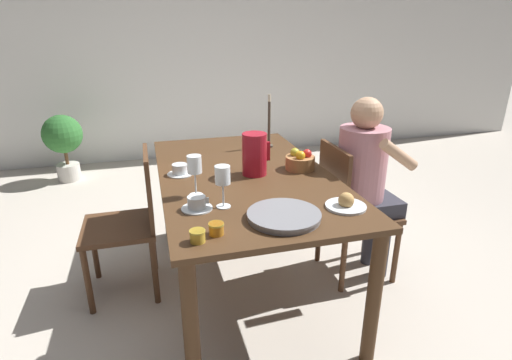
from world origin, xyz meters
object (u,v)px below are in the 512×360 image
object	(u,v)px
jam_jar_amber	(216,228)
candlestick_tall	(269,126)
wine_glass_water	(195,166)
potted_plant	(63,139)
chair_person_side	(349,208)
jam_jar_red	(197,235)
red_pitcher	(254,154)
wine_glass_juice	(223,177)
serving_tray	(284,216)
person_seated	(366,175)
chair_opposite	(130,220)
teacup_across	(180,170)
fruit_bowl	(300,161)
teacup_near_person	(197,204)
bread_plate	(346,203)

from	to	relation	value
jam_jar_amber	candlestick_tall	bearing A→B (deg)	63.45
wine_glass_water	jam_jar_amber	xyz separation A→B (m)	(0.03, -0.43, -0.13)
jam_jar_amber	potted_plant	distance (m)	3.26
chair_person_side	jam_jar_red	world-z (taller)	chair_person_side
red_pitcher	wine_glass_water	bearing A→B (deg)	-148.60
wine_glass_juice	candlestick_tall	size ratio (longest dim) A/B	0.55
wine_glass_juice	candlestick_tall	distance (m)	1.05
red_pitcher	jam_jar_red	distance (m)	0.82
jam_jar_red	serving_tray	bearing A→B (deg)	14.46
person_seated	jam_jar_amber	xyz separation A→B (m)	(-1.05, -0.62, 0.09)
chair_opposite	candlestick_tall	distance (m)	1.12
teacup_across	chair_person_side	bearing A→B (deg)	-7.19
potted_plant	chair_person_side	bearing A→B (deg)	-49.33
chair_opposite	teacup_across	world-z (taller)	chair_opposite
wine_glass_water	fruit_bowl	distance (m)	0.71
teacup_near_person	teacup_across	world-z (taller)	same
jam_jar_red	potted_plant	bearing A→B (deg)	108.38
red_pitcher	candlestick_tall	world-z (taller)	candlestick_tall
serving_tray	bread_plate	xyz separation A→B (m)	(0.32, 0.04, 0.01)
chair_opposite	chair_person_side	bearing A→B (deg)	-98.29
chair_person_side	teacup_across	world-z (taller)	chair_person_side
teacup_across	candlestick_tall	size ratio (longest dim) A/B	0.39
person_seated	potted_plant	bearing A→B (deg)	-138.36
candlestick_tall	potted_plant	distance (m)	2.56
chair_opposite	teacup_across	bearing A→B (deg)	-101.92
candlestick_tall	jam_jar_red	bearing A→B (deg)	-118.83
person_seated	teacup_across	xyz separation A→B (m)	(-1.13, 0.15, 0.09)
red_pitcher	fruit_bowl	distance (m)	0.30
chair_person_side	candlestick_tall	xyz separation A→B (m)	(-0.37, 0.55, 0.43)
person_seated	fruit_bowl	world-z (taller)	person_seated
red_pitcher	fruit_bowl	world-z (taller)	red_pitcher
red_pitcher	serving_tray	bearing A→B (deg)	-92.59
person_seated	red_pitcher	xyz separation A→B (m)	(-0.71, 0.04, 0.18)
wine_glass_juice	bread_plate	xyz separation A→B (m)	(0.56, -0.16, -0.13)
jam_jar_red	potted_plant	xyz separation A→B (m)	(-1.02, 3.08, -0.33)
wine_glass_water	wine_glass_juice	world-z (taller)	wine_glass_water
bread_plate	jam_jar_amber	world-z (taller)	bread_plate
fruit_bowl	candlestick_tall	bearing A→B (deg)	94.37
person_seated	wine_glass_juice	distance (m)	1.05
teacup_near_person	candlestick_tall	distance (m)	1.12
chair_opposite	jam_jar_red	bearing A→B (deg)	-160.81
jam_jar_red	candlestick_tall	distance (m)	1.40
red_pitcher	jam_jar_amber	distance (m)	0.75
chair_opposite	jam_jar_red	world-z (taller)	chair_opposite
chair_person_side	candlestick_tall	world-z (taller)	candlestick_tall
wine_glass_juice	jam_jar_red	distance (m)	0.36
jam_jar_amber	fruit_bowl	distance (m)	0.92
wine_glass_water	fruit_bowl	bearing A→B (deg)	20.08
chair_opposite	serving_tray	bearing A→B (deg)	-137.67
chair_opposite	jam_jar_amber	size ratio (longest dim) A/B	13.89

